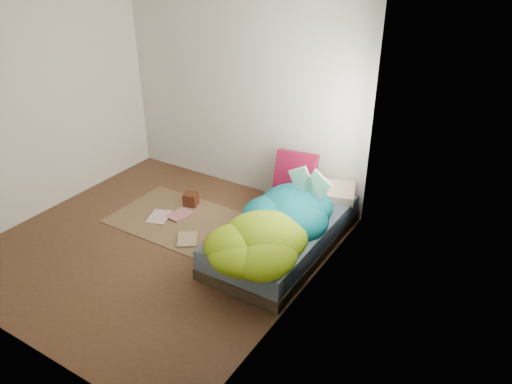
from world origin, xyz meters
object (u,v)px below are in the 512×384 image
floor_book_a (150,216)px  floor_book_b (174,212)px  bed (283,234)px  open_book (309,175)px  wooden_box (191,199)px  pillow_magenta (296,172)px

floor_book_a → floor_book_b: (0.19, 0.23, 0.00)m
bed → open_book: bearing=67.1°
wooden_box → floor_book_b: 0.29m
open_book → floor_book_b: bearing=-159.7°
pillow_magenta → floor_book_b: size_ratio=1.64×
bed → floor_book_b: bearing=-176.7°
pillow_magenta → floor_book_a: size_ratio=1.50×
floor_book_a → open_book: bearing=-2.4°
bed → open_book: open_book is taller
wooden_box → floor_book_b: (-0.06, -0.28, -0.07)m
open_book → floor_book_b: size_ratio=1.46×
pillow_magenta → floor_book_b: (-1.29, -0.79, -0.56)m
pillow_magenta → floor_book_a: pillow_magenta is taller
open_book → wooden_box: bearing=-169.0°
bed → wooden_box: 1.48m
floor_book_a → floor_book_b: floor_book_b is taller
pillow_magenta → floor_book_b: 1.61m
wooden_box → floor_book_b: bearing=-101.7°
pillow_magenta → wooden_box: size_ratio=2.97×
open_book → floor_book_a: size_ratio=1.34×
open_book → floor_book_a: bearing=-154.4°
floor_book_a → wooden_box: bearing=43.1°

